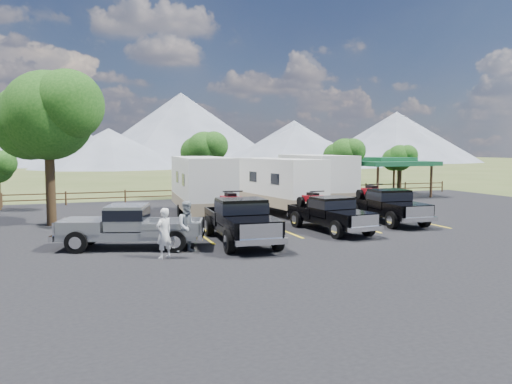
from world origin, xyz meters
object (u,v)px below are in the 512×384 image
object	(u,v)px
person_a	(164,233)
pickup_silver	(131,226)
trailer_left	(201,186)
tree_big_nw	(47,116)
person_b	(188,227)
trailer_right	(315,179)
trailer_center	(277,185)
rig_center	(329,213)
rig_right	(387,204)
pavilion	(387,163)
rig_left	(240,219)

from	to	relation	value
person_a	pickup_silver	bearing A→B (deg)	-97.79
trailer_left	tree_big_nw	bearing A→B (deg)	-173.57
tree_big_nw	person_b	distance (m)	11.30
pickup_silver	person_a	bearing A→B (deg)	39.60
tree_big_nw	pickup_silver	bearing A→B (deg)	-66.22
trailer_right	person_b	bearing A→B (deg)	-130.11
tree_big_nw	trailer_center	distance (m)	13.31
rig_center	trailer_center	size ratio (longest dim) A/B	0.59
person_a	rig_right	bearing A→B (deg)	170.52
trailer_left	person_b	world-z (taller)	trailer_left
tree_big_nw	rig_center	distance (m)	14.84
person_b	pavilion	bearing A→B (deg)	34.17
person_a	person_b	bearing A→B (deg)	-174.32
pavilion	trailer_right	bearing A→B (deg)	-151.55
trailer_center	person_a	xyz separation A→B (m)	(-8.54, -10.33, -0.83)
rig_left	trailer_right	size ratio (longest dim) A/B	0.63
person_b	person_a	bearing A→B (deg)	-149.65
rig_left	trailer_left	bearing A→B (deg)	91.49
pickup_silver	person_a	world-z (taller)	person_a
rig_center	trailer_right	size ratio (longest dim) A/B	0.56
rig_right	trailer_right	bearing A→B (deg)	94.88
person_a	rig_center	bearing A→B (deg)	171.05
rig_right	tree_big_nw	bearing A→B (deg)	166.94
pavilion	rig_left	size ratio (longest dim) A/B	0.98
tree_big_nw	trailer_right	distance (m)	17.23
tree_big_nw	trailer_center	bearing A→B (deg)	3.05
tree_big_nw	trailer_left	world-z (taller)	tree_big_nw
rig_center	trailer_right	xyz separation A→B (m)	(3.99, 9.49, 0.93)
trailer_center	rig_center	bearing A→B (deg)	-99.66
trailer_left	pickup_silver	distance (m)	9.09
pavilion	trailer_right	distance (m)	10.29
pickup_silver	person_b	bearing A→B (deg)	70.24
trailer_center	trailer_left	bearing A→B (deg)	176.40
pavilion	trailer_right	world-z (taller)	trailer_right
rig_left	person_b	xyz separation A→B (m)	(-2.45, -1.26, -0.02)
trailer_right	person_a	distance (m)	17.76
rig_right	person_a	xyz separation A→B (m)	(-12.57, -4.76, -0.05)
rig_right	pickup_silver	world-z (taller)	rig_right
pavilion	rig_center	bearing A→B (deg)	-132.13
trailer_center	person_b	world-z (taller)	trailer_center
tree_big_nw	trailer_right	xyz separation A→B (m)	(16.53, 3.09, -3.74)
rig_right	person_a	size ratio (longest dim) A/B	3.32
pickup_silver	person_b	distance (m)	2.45
trailer_right	person_b	xyz separation A→B (m)	(-11.30, -11.99, -0.84)
trailer_right	person_a	size ratio (longest dim) A/B	5.54
rig_right	person_b	world-z (taller)	rig_right
rig_right	pickup_silver	size ratio (longest dim) A/B	1.00
trailer_center	person_a	bearing A→B (deg)	-137.71
trailer_center	person_b	xyz separation A→B (m)	(-7.50, -9.58, -0.75)
rig_left	rig_right	xyz separation A→B (m)	(9.08, 2.75, -0.04)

